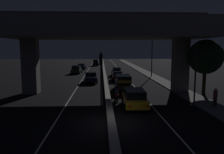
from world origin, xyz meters
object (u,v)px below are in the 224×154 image
car_dark_blue_fourth_oncoming (96,63)px  motorcycle_red_filtering_near (117,95)px  car_black_second (123,82)px  car_dark_green_second_oncoming (76,69)px  pedestrian_on_sidewalk (215,97)px  traffic_light_right_of_median (195,63)px  car_dark_red_fourth (116,71)px  car_dark_blue_third_oncoming (81,66)px  car_taxi_yellow_lead (135,98)px  car_black_third (118,76)px  traffic_light_left_of_median (101,69)px  car_dark_blue_lead_oncoming (91,77)px  street_lamp (151,50)px

car_dark_blue_fourth_oncoming → motorcycle_red_filtering_near: (3.20, -46.78, -0.36)m
car_black_second → car_dark_blue_fourth_oncoming: car_dark_blue_fourth_oncoming is taller
car_black_second → car_dark_green_second_oncoming: (-7.93, 19.33, -0.13)m
car_black_second → car_dark_green_second_oncoming: size_ratio=1.12×
pedestrian_on_sidewalk → traffic_light_right_of_median: bearing=131.9°
car_dark_green_second_oncoming → car_dark_red_fourth: bearing=63.7°
car_dark_red_fourth → car_dark_blue_third_oncoming: size_ratio=0.96×
car_dark_red_fourth → car_taxi_yellow_lead: bearing=-179.6°
car_black_third → car_dark_red_fourth: (0.27, 6.55, 0.07)m
car_dark_green_second_oncoming → car_black_third: bearing=37.9°
car_dark_red_fourth → pedestrian_on_sidewalk: size_ratio=2.80×
traffic_light_left_of_median → car_dark_green_second_oncoming: traffic_light_left_of_median is taller
car_dark_blue_lead_oncoming → motorcycle_red_filtering_near: size_ratio=2.18×
car_dark_blue_third_oncoming → pedestrian_on_sidewalk: size_ratio=2.92×
pedestrian_on_sidewalk → car_black_second: bearing=128.9°
car_dark_green_second_oncoming → car_dark_blue_fourth_oncoming: size_ratio=1.01×
traffic_light_left_of_median → car_dark_red_fourth: 22.50m
car_taxi_yellow_lead → car_dark_red_fourth: size_ratio=0.98×
street_lamp → car_dark_red_fourth: bearing=158.8°
traffic_light_left_of_median → pedestrian_on_sidewalk: traffic_light_left_of_median is taller
car_taxi_yellow_lead → motorcycle_red_filtering_near: (-1.35, 2.41, -0.20)m
car_black_second → car_dark_blue_fourth_oncoming: size_ratio=1.13×
car_dark_green_second_oncoming → car_taxi_yellow_lead: bearing=18.9°
motorcycle_red_filtering_near → pedestrian_on_sidewalk: (8.20, -3.09, 0.31)m
street_lamp → car_dark_blue_fourth_oncoming: bearing=110.3°
car_dark_green_second_oncoming → pedestrian_on_sidewalk: (14.94, -28.02, 0.08)m
car_taxi_yellow_lead → car_dark_blue_third_oncoming: 37.65m
car_black_second → car_dark_blue_fourth_oncoming: (-4.38, 41.16, -0.01)m
car_black_second → car_dark_red_fourth: bearing=0.5°
traffic_light_left_of_median → car_dark_blue_third_oncoming: bearing=97.8°
car_taxi_yellow_lead → car_dark_blue_lead_oncoming: bearing=18.4°
traffic_light_left_of_median → car_dark_blue_fourth_oncoming: 48.53m
car_dark_blue_lead_oncoming → car_dark_blue_third_oncoming: car_dark_blue_lead_oncoming is taller
traffic_light_left_of_median → car_black_third: bearing=80.4°
motorcycle_red_filtering_near → pedestrian_on_sidewalk: pedestrian_on_sidewalk is taller
car_black_second → car_dark_blue_third_oncoming: 29.81m
car_dark_red_fourth → car_dark_blue_lead_oncoming: car_dark_red_fourth is taller
car_dark_red_fourth → car_dark_green_second_oncoming: size_ratio=1.05×
car_black_second → car_black_third: bearing=1.9°
car_black_second → car_dark_green_second_oncoming: car_black_second is taller
car_dark_blue_fourth_oncoming → pedestrian_on_sidewalk: car_dark_blue_fourth_oncoming is taller
street_lamp → motorcycle_red_filtering_near: size_ratio=4.37×
car_dark_blue_lead_oncoming → car_dark_blue_fourth_oncoming: car_dark_blue_fourth_oncoming is taller
motorcycle_red_filtering_near → car_dark_green_second_oncoming: bearing=16.6°
car_taxi_yellow_lead → car_dark_blue_third_oncoming: bearing=13.5°
pedestrian_on_sidewalk → motorcycle_red_filtering_near: bearing=159.4°
traffic_light_left_of_median → car_taxi_yellow_lead: size_ratio=1.07×
traffic_light_left_of_median → street_lamp: bearing=65.8°
car_dark_blue_fourth_oncoming → car_black_second: bearing=7.8°
street_lamp → car_black_second: size_ratio=1.76×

